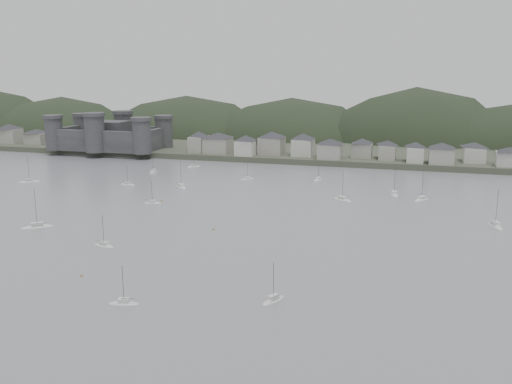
% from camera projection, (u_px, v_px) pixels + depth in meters
% --- Properties ---
extents(ground, '(900.00, 900.00, 0.00)m').
position_uv_depth(ground, '(162.00, 286.00, 125.23)').
color(ground, slate).
rests_on(ground, ground).
extents(far_shore_land, '(900.00, 250.00, 3.00)m').
position_uv_depth(far_shore_land, '(342.00, 136.00, 401.46)').
color(far_shore_land, '#383D2D').
rests_on(far_shore_land, ground).
extents(forested_ridge, '(851.55, 103.94, 102.57)m').
position_uv_depth(forested_ridge, '(343.00, 159.00, 378.85)').
color(forested_ridge, black).
rests_on(forested_ridge, ground).
extents(castle, '(66.00, 43.00, 20.00)m').
position_uv_depth(castle, '(110.00, 135.00, 324.55)').
color(castle, '#323335').
rests_on(castle, far_shore_land).
extents(waterfront_town, '(451.48, 28.46, 12.92)m').
position_uv_depth(waterfront_town, '(412.00, 149.00, 281.32)').
color(waterfront_town, '#9B988E').
rests_on(waterfront_town, far_shore_land).
extents(sailboat_lead, '(5.40, 9.91, 12.91)m').
position_uv_depth(sailboat_lead, '(495.00, 226.00, 172.76)').
color(sailboat_lead, silver).
rests_on(sailboat_lead, ground).
extents(moored_fleet, '(238.26, 177.27, 13.54)m').
position_uv_depth(moored_fleet, '(180.00, 204.00, 201.41)').
color(moored_fleet, silver).
rests_on(moored_fleet, ground).
extents(mooring_buoys, '(163.67, 111.58, 0.70)m').
position_uv_depth(mooring_buoys, '(231.00, 224.00, 175.66)').
color(mooring_buoys, '#B0733A').
rests_on(mooring_buoys, ground).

